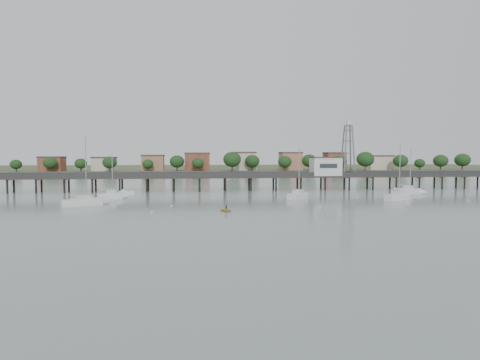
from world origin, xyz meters
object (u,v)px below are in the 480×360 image
object	(u,v)px
sailboat_b	(115,196)
sailboat_d	(401,197)
lattice_tower	(348,150)
white_tender	(126,193)
sailboat_e	(413,191)
sailboat_a	(92,202)
yellow_dinghy	(226,211)
pier	(237,177)
sailboat_c	(300,196)

from	to	relation	value
sailboat_b	sailboat_d	xyz separation A→B (m)	(62.49, -8.93, -0.01)
lattice_tower	white_tender	xyz separation A→B (m)	(-60.04, -8.29, -10.66)
sailboat_e	sailboat_a	xyz separation A→B (m)	(-74.77, -14.80, -0.01)
sailboat_d	white_tender	xyz separation A→B (m)	(-61.64, 18.67, -0.20)
yellow_dinghy	sailboat_d	bearing A→B (deg)	-15.98
lattice_tower	yellow_dinghy	distance (m)	57.00
pier	sailboat_d	xyz separation A→B (m)	(33.09, -26.96, -3.15)
pier	lattice_tower	size ratio (longest dim) A/B	9.68
sailboat_d	white_tender	bearing A→B (deg)	135.01
sailboat_d	sailboat_e	world-z (taller)	sailboat_d
sailboat_c	sailboat_b	world-z (taller)	sailboat_c
white_tender	yellow_dinghy	distance (m)	39.52
sailboat_d	yellow_dinghy	world-z (taller)	sailboat_d
pier	yellow_dinghy	distance (m)	41.73
sailboat_d	sailboat_e	bearing A→B (deg)	23.67
sailboat_c	sailboat_d	bearing A→B (deg)	-58.65
sailboat_b	yellow_dinghy	size ratio (longest dim) A/B	4.14
white_tender	yellow_dinghy	world-z (taller)	white_tender
sailboat_b	sailboat_e	distance (m)	72.53
lattice_tower	sailboat_c	distance (m)	31.43
pier	sailboat_a	size ratio (longest dim) A/B	10.67
sailboat_c	yellow_dinghy	distance (m)	26.28
sailboat_e	yellow_dinghy	size ratio (longest dim) A/B	4.75
sailboat_a	white_tender	distance (m)	21.09
sailboat_a	yellow_dinghy	bearing A→B (deg)	-53.27
sailboat_c	sailboat_a	world-z (taller)	sailboat_a
lattice_tower	sailboat_a	xyz separation A→B (m)	(-63.24, -29.13, -10.46)
sailboat_c	yellow_dinghy	bearing A→B (deg)	-179.80
sailboat_a	white_tender	xyz separation A→B (m)	(3.20, 20.84, -0.19)
pier	yellow_dinghy	size ratio (longest dim) A/B	59.13
sailboat_c	sailboat_b	distance (m)	41.38
sailboat_b	lattice_tower	bearing A→B (deg)	5.35
sailboat_c	yellow_dinghy	xyz separation A→B (m)	(-18.23, -18.92, -0.65)
sailboat_a	white_tender	bearing A→B (deg)	53.25
lattice_tower	sailboat_a	bearing A→B (deg)	-155.27
pier	sailboat_d	bearing A→B (deg)	-39.17
white_tender	sailboat_d	bearing A→B (deg)	-24.02
sailboat_e	pier	bearing A→B (deg)	-164.27
pier	sailboat_b	world-z (taller)	sailboat_b
sailboat_a	yellow_dinghy	xyz separation A→B (m)	(25.29, -11.92, -0.64)
pier	lattice_tower	bearing A→B (deg)	0.00
sailboat_c	lattice_tower	bearing A→B (deg)	2.43
sailboat_a	sailboat_c	bearing A→B (deg)	-18.89
sailboat_c	sailboat_e	world-z (taller)	sailboat_e
sailboat_c	sailboat_a	bearing A→B (deg)	143.28
sailboat_c	sailboat_a	distance (m)	44.08
sailboat_d	white_tender	distance (m)	64.40
sailboat_c	sailboat_a	xyz separation A→B (m)	(-43.52, -7.00, -0.01)
sailboat_d	sailboat_a	size ratio (longest dim) A/B	0.91
sailboat_b	white_tender	xyz separation A→B (m)	(0.86, 9.75, -0.21)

